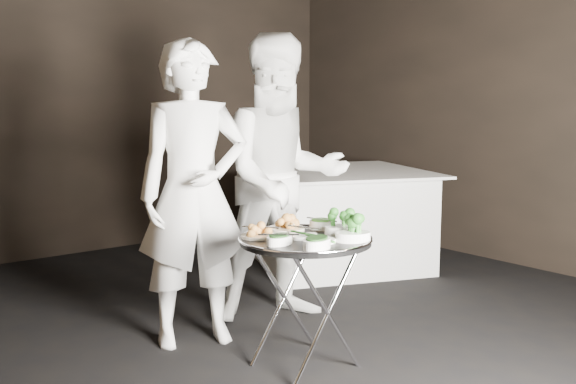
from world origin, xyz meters
TOP-DOWN VIEW (x-y plane):
  - floor at (0.00, 0.00)m, footprint 6.00×7.00m
  - wall_back at (0.00, 3.52)m, footprint 6.00×0.05m
  - tray_stand at (0.08, 0.09)m, footprint 0.48×0.40m
  - serving_tray at (0.08, 0.09)m, footprint 0.72×0.72m
  - potato_plate_a at (-0.11, 0.25)m, footprint 0.20×0.20m
  - potato_plate_b at (0.12, 0.30)m, footprint 0.21×0.21m
  - greens_bowl at (0.31, 0.22)m, footprint 0.13×0.13m
  - asparagus_plate_a at (0.08, 0.09)m, footprint 0.18×0.12m
  - asparagus_plate_b at (0.05, -0.07)m, footprint 0.20×0.12m
  - spinach_bowl_a at (-0.12, 0.05)m, footprint 0.18×0.14m
  - spinach_bowl_b at (-0.04, -0.14)m, footprint 0.22×0.19m
  - broccoli_bowl_a at (0.29, 0.03)m, footprint 0.23×0.19m
  - broccoli_bowl_b at (0.23, -0.13)m, footprint 0.23×0.20m
  - serving_utensils at (0.10, 0.16)m, footprint 0.59×0.44m
  - waiter_left at (-0.19, 0.79)m, footprint 0.76×0.61m
  - waiter_right at (0.49, 0.81)m, footprint 1.09×0.97m
  - dining_table at (1.75, 1.64)m, footprint 1.48×1.48m

SIDE VIEW (x-z plane):
  - floor at x=0.00m, z-range -0.05..0.00m
  - tray_stand at x=0.08m, z-range 0.04..0.74m
  - dining_table at x=1.75m, z-range 0.00..0.85m
  - serving_tray at x=0.08m, z-range 0.69..0.73m
  - asparagus_plate_a at x=0.08m, z-range 0.72..0.75m
  - asparagus_plate_b at x=0.05m, z-range 0.72..0.76m
  - potato_plate_a at x=-0.11m, z-range 0.71..0.78m
  - spinach_bowl_a at x=-0.12m, z-range 0.72..0.78m
  - potato_plate_b at x=0.12m, z-range 0.71..0.79m
  - spinach_bowl_b at x=-0.04m, z-range 0.72..0.79m
  - greens_bowl at x=0.31m, z-range 0.72..0.79m
  - broccoli_bowl_b at x=0.23m, z-range 0.72..0.79m
  - broccoli_bowl_a at x=0.29m, z-range 0.72..0.80m
  - serving_utensils at x=0.10m, z-range 0.77..0.78m
  - waiter_left at x=-0.19m, z-range 0.00..1.81m
  - waiter_right at x=0.49m, z-range 0.00..1.88m
  - wall_back at x=0.00m, z-range 0.00..3.00m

